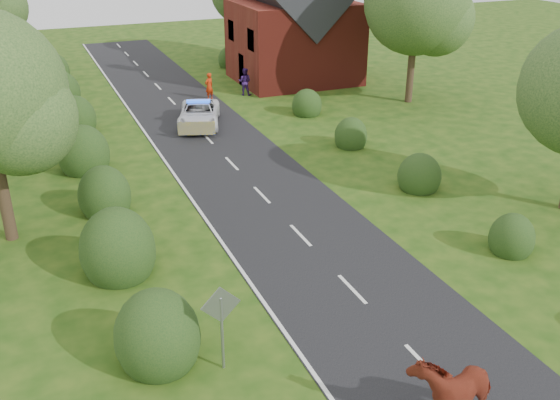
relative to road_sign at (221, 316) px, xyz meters
name	(u,v)px	position (x,y,z in m)	size (l,w,h in m)	color
ground	(424,365)	(5.00, -2.00, -1.65)	(120.00, 120.00, 0.00)	#1A400E
road	(239,171)	(5.00, 13.00, -1.64)	(6.00, 70.00, 0.02)	black
road_markings	(220,193)	(3.40, 10.93, -1.63)	(4.96, 70.00, 0.01)	white
hedgerow_left	(107,208)	(-1.51, 9.69, -0.91)	(2.75, 50.41, 3.00)	#173615
hedgerow_right	(404,168)	(11.60, 9.21, -1.10)	(2.10, 45.78, 2.10)	#173615
tree_right_b	(422,6)	(19.29, 19.84, 4.28)	(6.56, 6.40, 9.40)	#332316
road_sign	(221,316)	(0.00, 0.00, 0.00)	(1.06, 0.08, 2.53)	gray
house	(294,27)	(14.49, 28.00, 2.13)	(8.00, 7.40, 9.17)	maroon
cow	(451,392)	(4.38, -3.85, -0.83)	(1.23, 2.33, 1.65)	maroon
police_van	(199,114)	(5.26, 20.46, -0.99)	(3.65, 5.24, 1.47)	silver
pedestrian_red	(209,86)	(7.39, 25.46, -0.79)	(0.63, 0.42, 1.74)	red
pedestrian_purple	(245,82)	(9.88, 25.59, -0.76)	(0.87, 0.68, 1.80)	#35185E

